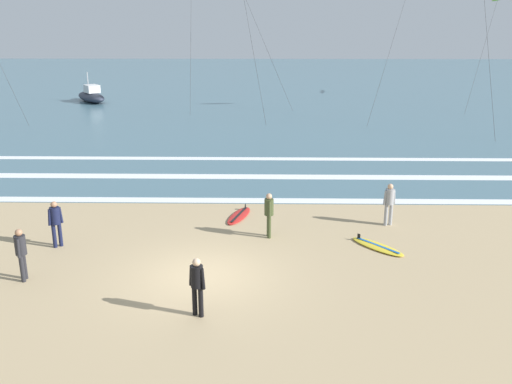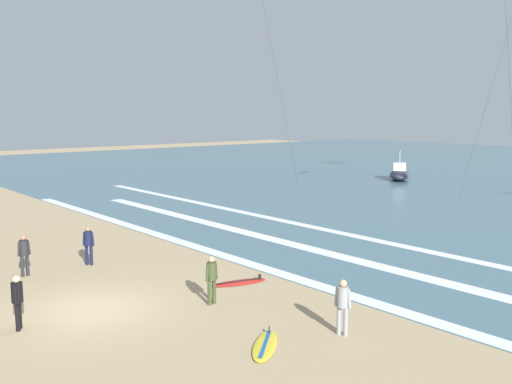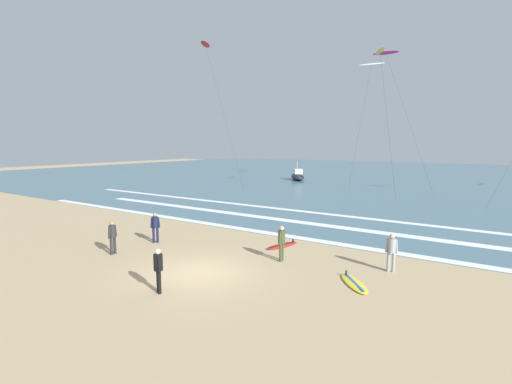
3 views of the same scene
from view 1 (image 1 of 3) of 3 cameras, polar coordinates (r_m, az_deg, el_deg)
ground_plane at (r=16.83m, az=-5.59°, el=-8.58°), size 160.00×160.00×0.00m
ocean_surface at (r=67.30m, az=-0.58°, el=11.01°), size 140.00×90.00×0.01m
wave_foam_shoreline at (r=23.48m, az=-2.33°, el=-0.87°), size 48.77×0.67×0.01m
wave_foam_mid_break at (r=27.04m, az=-1.77°, el=1.59°), size 41.88×0.84×0.01m
wave_foam_outer_break at (r=30.64m, az=-3.37°, el=3.44°), size 54.04×0.66×0.01m
surfer_right_near at (r=14.34m, az=-6.06°, el=-9.14°), size 0.48×0.34×1.60m
surfer_foreground_main at (r=17.48m, az=-22.97°, el=-5.49°), size 0.32×0.51×1.60m
surfer_left_far at (r=19.62m, az=-19.87°, el=-2.70°), size 0.45×0.40×1.60m
surfer_left_near at (r=20.99m, az=13.52°, el=-0.86°), size 0.51×0.32×1.60m
surfer_mid_group at (r=19.29m, az=1.34°, el=-1.98°), size 0.32×0.51×1.60m
surfboard_left_pile at (r=19.14m, az=12.35°, el=-5.48°), size 1.82×1.99×0.25m
surfboard_right_spare at (r=21.57m, az=-1.76°, el=-2.43°), size 1.15×2.18×0.25m
kite_lime_far_right at (r=58.90m, az=23.52°, el=17.60°), size 6.00×11.52×9.35m
offshore_boat at (r=54.53m, az=-16.53°, el=9.42°), size 4.42×5.21×2.70m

